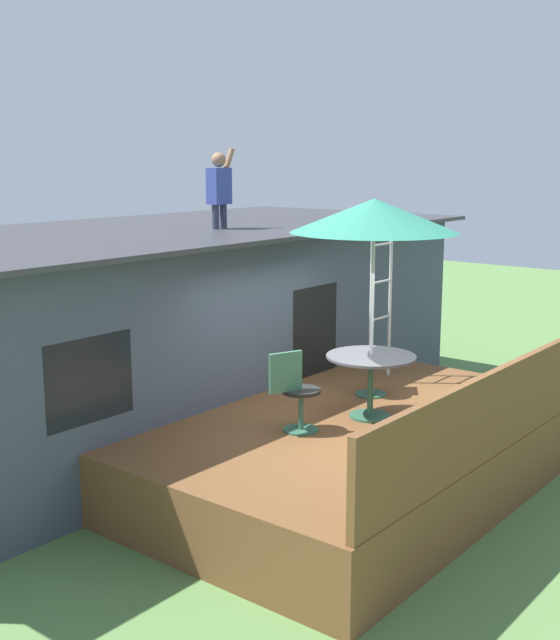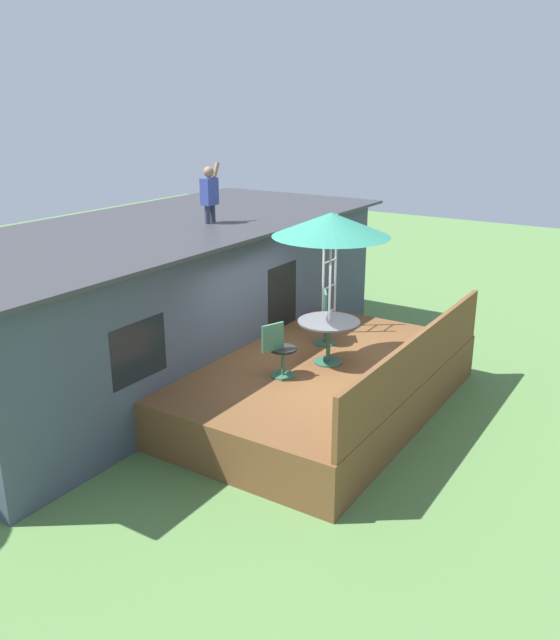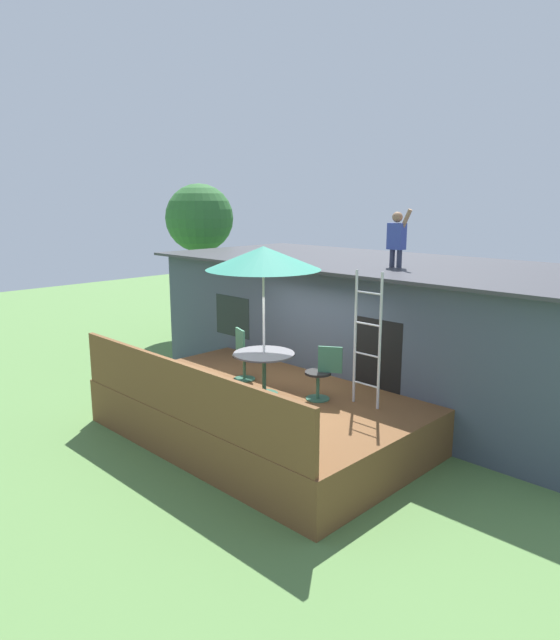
{
  "view_description": "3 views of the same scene",
  "coord_description": "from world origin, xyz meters",
  "px_view_note": "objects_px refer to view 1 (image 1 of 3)",
  "views": [
    {
      "loc": [
        -7.68,
        -4.95,
        3.78
      ],
      "look_at": [
        -0.46,
        0.83,
        1.94
      ],
      "focal_mm": 45.86,
      "sensor_mm": 36.0,
      "label": 1
    },
    {
      "loc": [
        -8.98,
        -4.9,
        4.98
      ],
      "look_at": [
        -0.17,
        0.73,
        1.5
      ],
      "focal_mm": 36.75,
      "sensor_mm": 36.0,
      "label": 2
    },
    {
      "loc": [
        6.81,
        -6.44,
        4.07
      ],
      "look_at": [
        -0.01,
        0.47,
        2.02
      ],
      "focal_mm": 31.88,
      "sensor_mm": 36.0,
      "label": 3
    }
  ],
  "objects_px": {
    "patio_table": "(371,369)",
    "patio_chair_right": "(371,359)",
    "patio_umbrella": "(374,216)",
    "patio_chair_left": "(295,392)",
    "step_ladder": "(381,300)",
    "person_figure": "(220,185)"
  },
  "relations": [
    {
      "from": "patio_chair_right",
      "to": "person_figure",
      "type": "bearing_deg",
      "value": -116.63
    },
    {
      "from": "patio_chair_left",
      "to": "patio_chair_right",
      "type": "xyz_separation_m",
      "value": [
        1.8,
        0.16,
        0.0
      ]
    },
    {
      "from": "patio_table",
      "to": "person_figure",
      "type": "bearing_deg",
      "value": 77.94
    },
    {
      "from": "patio_umbrella",
      "to": "patio_chair_right",
      "type": "distance_m",
      "value": 2.14
    },
    {
      "from": "patio_chair_left",
      "to": "patio_chair_right",
      "type": "distance_m",
      "value": 1.81
    },
    {
      "from": "patio_chair_left",
      "to": "patio_chair_right",
      "type": "bearing_deg",
      "value": 26.12
    },
    {
      "from": "patio_table",
      "to": "patio_umbrella",
      "type": "relative_size",
      "value": 0.41
    },
    {
      "from": "patio_chair_right",
      "to": "step_ladder",
      "type": "bearing_deg",
      "value": 171.78
    },
    {
      "from": "step_ladder",
      "to": "patio_chair_left",
      "type": "relative_size",
      "value": 2.39
    },
    {
      "from": "patio_table",
      "to": "person_figure",
      "type": "distance_m",
      "value": 3.62
    },
    {
      "from": "step_ladder",
      "to": "patio_chair_left",
      "type": "xyz_separation_m",
      "value": [
        -2.47,
        -0.46,
        -0.64
      ]
    },
    {
      "from": "patio_table",
      "to": "patio_chair_right",
      "type": "distance_m",
      "value": 1.01
    },
    {
      "from": "patio_table",
      "to": "patio_chair_right",
      "type": "relative_size",
      "value": 1.13
    },
    {
      "from": "patio_umbrella",
      "to": "step_ladder",
      "type": "distance_m",
      "value": 2.13
    },
    {
      "from": "patio_umbrella",
      "to": "patio_chair_right",
      "type": "xyz_separation_m",
      "value": [
        0.85,
        0.53,
        -1.89
      ]
    },
    {
      "from": "patio_table",
      "to": "patio_chair_right",
      "type": "xyz_separation_m",
      "value": [
        0.85,
        0.53,
        -0.13
      ]
    },
    {
      "from": "patio_umbrella",
      "to": "patio_chair_right",
      "type": "height_order",
      "value": "patio_umbrella"
    },
    {
      "from": "patio_umbrella",
      "to": "patio_chair_right",
      "type": "relative_size",
      "value": 2.76
    },
    {
      "from": "patio_table",
      "to": "step_ladder",
      "type": "distance_m",
      "value": 1.8
    },
    {
      "from": "person_figure",
      "to": "patio_chair_left",
      "type": "xyz_separation_m",
      "value": [
        -1.58,
        -2.56,
        -2.16
      ]
    },
    {
      "from": "patio_chair_left",
      "to": "step_ladder",
      "type": "bearing_deg",
      "value": 31.46
    },
    {
      "from": "patio_chair_left",
      "to": "patio_chair_right",
      "type": "height_order",
      "value": "same"
    }
  ]
}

